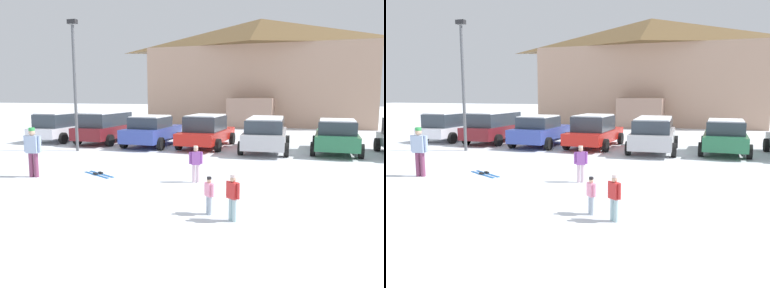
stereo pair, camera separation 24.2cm
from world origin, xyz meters
TOP-DOWN VIEW (x-y plane):
  - ground at (0.00, 0.00)m, footprint 160.00×160.00m
  - ski_lodge at (0.78, 28.37)m, footprint 19.66×9.82m
  - parked_white_suv at (-8.68, 12.48)m, footprint 2.17×4.45m
  - parked_maroon_van at (-5.74, 12.43)m, footprint 2.22×4.48m
  - parked_blue_hatchback at (-2.69, 11.89)m, footprint 2.26×4.12m
  - parked_red_sedan at (0.18, 12.40)m, footprint 2.35×4.78m
  - parked_silver_wagon at (3.29, 11.89)m, footprint 2.40×4.82m
  - parked_green_coupe at (6.52, 12.40)m, footprint 2.33×4.44m
  - skier_child_in_purple_jacket at (1.93, 4.80)m, footprint 0.41×0.26m
  - skier_child_in_pink_snowsuit at (3.15, 1.87)m, footprint 0.26×0.24m
  - skier_adult_in_blue_parka at (-3.48, 3.87)m, footprint 0.61×0.30m
  - skier_child_in_red_jacket at (3.77, 1.58)m, footprint 0.34×0.26m
  - pair_of_skis at (-1.59, 4.82)m, footprint 1.44×0.93m
  - lamp_post at (-5.46, 9.22)m, footprint 0.44×0.24m

SIDE VIEW (x-z plane):
  - ground at x=0.00m, z-range 0.00..0.00m
  - pair_of_skis at x=-1.59m, z-range -0.02..0.06m
  - skier_child_in_pink_snowsuit at x=3.15m, z-range 0.06..0.95m
  - skier_child_in_red_jacket at x=3.77m, z-range 0.07..1.12m
  - skier_child_in_purple_jacket at x=1.93m, z-range 0.08..1.24m
  - parked_green_coupe at x=6.52m, z-range 0.02..1.60m
  - parked_blue_hatchback at x=-2.69m, z-range 0.01..1.64m
  - parked_red_sedan at x=0.18m, z-range 0.00..1.69m
  - parked_silver_wagon at x=3.29m, z-range 0.07..1.71m
  - parked_white_suv at x=-8.68m, z-range 0.06..1.74m
  - parked_maroon_van at x=-5.74m, z-range 0.06..1.81m
  - skier_adult_in_blue_parka at x=-3.48m, z-range 0.11..1.78m
  - lamp_post at x=-5.46m, z-range 0.35..6.56m
  - ski_lodge at x=0.78m, z-range 0.06..9.42m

